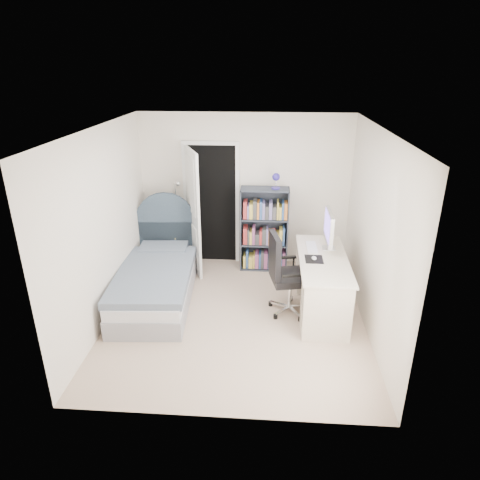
# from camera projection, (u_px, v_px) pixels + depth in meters

# --- Properties ---
(room_shell) EXTENTS (3.50, 3.70, 2.60)m
(room_shell) POSITION_uv_depth(u_px,v_px,m) (236.00, 231.00, 5.35)
(room_shell) COLOR tan
(room_shell) RESTS_ON ground
(door) EXTENTS (0.92, 0.78, 2.06)m
(door) POSITION_uv_depth(u_px,v_px,m) (200.00, 208.00, 6.89)
(door) COLOR black
(door) RESTS_ON ground
(bed) EXTENTS (1.13, 2.18, 1.31)m
(bed) POSITION_uv_depth(u_px,v_px,m) (157.00, 278.00, 6.22)
(bed) COLOR gray
(bed) RESTS_ON ground
(nightstand) EXTENTS (0.36, 0.36, 0.55)m
(nightstand) POSITION_uv_depth(u_px,v_px,m) (176.00, 247.00, 7.14)
(nightstand) COLOR tan
(nightstand) RESTS_ON ground
(floor_lamp) EXTENTS (0.20, 0.20, 1.43)m
(floor_lamp) POSITION_uv_depth(u_px,v_px,m) (179.00, 230.00, 7.22)
(floor_lamp) COLOR silver
(floor_lamp) RESTS_ON ground
(bookcase) EXTENTS (0.77, 0.33, 1.63)m
(bookcase) POSITION_uv_depth(u_px,v_px,m) (264.00, 232.00, 6.97)
(bookcase) COLOR #333A46
(bookcase) RESTS_ON ground
(desk) EXTENTS (0.65, 1.62, 1.33)m
(desk) POSITION_uv_depth(u_px,v_px,m) (322.00, 281.00, 5.85)
(desk) COLOR beige
(desk) RESTS_ON ground
(office_chair) EXTENTS (0.62, 0.64, 1.15)m
(office_chair) POSITION_uv_depth(u_px,v_px,m) (284.00, 271.00, 5.71)
(office_chair) COLOR silver
(office_chair) RESTS_ON ground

